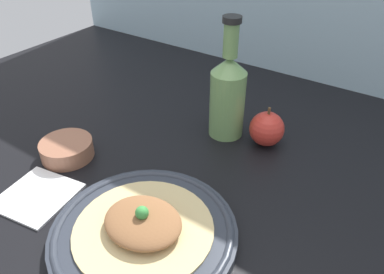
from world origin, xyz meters
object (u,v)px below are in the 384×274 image
at_px(plated_food, 143,224).
at_px(cider_bottle, 228,93).
at_px(dipping_bowl, 67,149).
at_px(plate, 144,233).
at_px(apple, 267,129).

height_order(plated_food, cider_bottle, cider_bottle).
bearing_deg(cider_bottle, plated_food, -82.28).
height_order(cider_bottle, dipping_bowl, cider_bottle).
bearing_deg(cider_bottle, plate, -82.28).
relative_size(plate, dipping_bowl, 2.79).
height_order(plate, cider_bottle, cider_bottle).
xyz_separation_m(plated_food, cider_bottle, (-0.04, 0.33, 0.07)).
bearing_deg(apple, plate, -97.55).
xyz_separation_m(plate, dipping_bowl, (-0.27, 0.08, 0.01)).
xyz_separation_m(apple, dipping_bowl, (-0.31, -0.27, -0.02)).
bearing_deg(plated_food, cider_bottle, 97.72).
bearing_deg(dipping_bowl, plate, -15.82).
distance_m(apple, dipping_bowl, 0.41).
xyz_separation_m(cider_bottle, apple, (0.09, 0.01, -0.06)).
height_order(plated_food, apple, apple).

